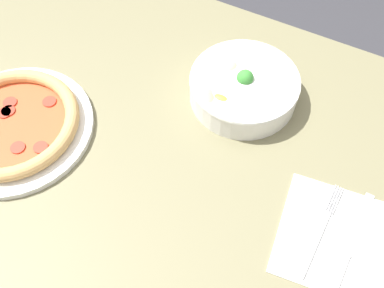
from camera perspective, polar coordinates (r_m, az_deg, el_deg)
name	(u,v)px	position (r m, az deg, el deg)	size (l,w,h in m)	color
ground_plane	(140,276)	(1.50, -6.89, -17.09)	(8.00, 8.00, 0.00)	#333338
dining_table	(107,180)	(0.88, -11.32, -4.79)	(1.27, 0.96, 0.78)	#706B4C
pizza	(12,124)	(0.85, -22.87, 2.41)	(0.29, 0.29, 0.04)	white
bowl	(243,86)	(0.83, 6.87, 7.64)	(0.21, 0.21, 0.07)	white
napkin	(337,239)	(0.74, 18.75, -11.85)	(0.20, 0.20, 0.00)	white
fork	(321,231)	(0.73, 16.77, -11.04)	(0.02, 0.18, 0.00)	silver
knife	(350,249)	(0.73, 20.30, -12.99)	(0.02, 0.20, 0.01)	silver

